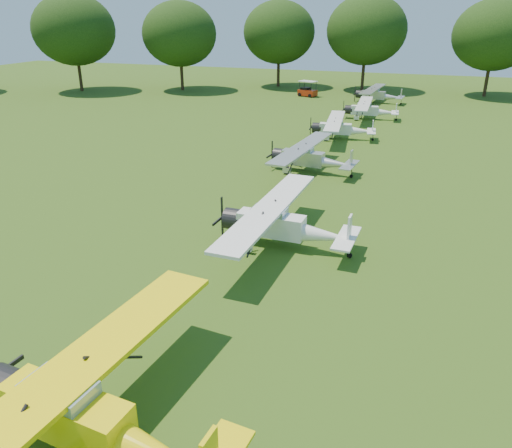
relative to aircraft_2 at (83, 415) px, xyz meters
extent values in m
plane|color=#2A4B12|center=(-0.17, 10.98, -1.39)|extent=(160.00, 160.00, 0.00)
cylinder|color=black|center=(14.11, 67.20, 0.87)|extent=(0.44, 0.44, 4.51)
ellipsoid|color=black|center=(14.11, 67.20, 6.38)|extent=(10.52, 10.52, 8.94)
cylinder|color=black|center=(-2.29, 67.72, 0.98)|extent=(0.44, 0.44, 4.74)
ellipsoid|color=black|center=(-2.29, 67.72, 6.77)|extent=(11.05, 11.05, 9.39)
cylinder|color=black|center=(-14.92, 67.52, 0.85)|extent=(0.44, 0.44, 4.49)
ellipsoid|color=black|center=(-14.92, 67.52, 6.34)|extent=(10.47, 10.47, 8.90)
cylinder|color=black|center=(-27.07, 59.49, 0.83)|extent=(0.44, 0.44, 4.44)
ellipsoid|color=black|center=(-27.07, 59.49, 6.26)|extent=(10.36, 10.36, 8.80)
cylinder|color=black|center=(-40.33, 53.90, 1.00)|extent=(0.44, 0.44, 4.77)
ellipsoid|color=black|center=(-40.33, 53.90, 6.83)|extent=(11.14, 11.14, 9.47)
cube|color=#FFE40A|center=(-0.56, 0.06, -0.20)|extent=(3.72, 1.47, 1.19)
cube|color=#8CA5B2|center=(-0.67, 0.07, 0.42)|extent=(1.91, 1.23, 0.62)
cylinder|color=black|center=(-2.70, 0.30, -0.20)|extent=(1.14, 1.28, 1.18)
cube|color=#FFE40A|center=(-0.67, 0.07, 0.70)|extent=(2.95, 12.10, 0.16)
cylinder|color=black|center=(-1.31, 1.57, -1.05)|extent=(0.69, 0.25, 0.68)
cube|color=white|center=(0.66, 13.64, -0.31)|extent=(3.32, 1.11, 1.08)
cone|color=white|center=(3.43, 13.52, -0.47)|extent=(2.91, 1.04, 0.92)
cube|color=#8CA5B2|center=(0.56, 13.65, 0.25)|extent=(1.68, 1.01, 0.56)
cylinder|color=black|center=(-1.29, 13.72, -0.31)|extent=(0.97, 1.10, 1.07)
cube|color=black|center=(-1.95, 13.75, -0.31)|extent=(0.07, 0.13, 2.15)
cube|color=white|center=(0.56, 13.65, 0.51)|extent=(1.94, 10.92, 0.14)
cube|color=white|center=(4.45, 13.48, 0.05)|extent=(0.13, 0.57, 1.33)
cube|color=white|center=(4.35, 13.49, -0.41)|extent=(0.99, 2.90, 0.09)
cylinder|color=black|center=(-0.21, 12.40, -1.08)|extent=(0.62, 0.19, 0.62)
cylinder|color=black|center=(-0.10, 14.96, -1.08)|extent=(0.62, 0.19, 0.62)
cylinder|color=black|center=(4.55, 13.48, -1.27)|extent=(0.25, 0.09, 0.25)
cube|color=silver|center=(-0.81, 26.04, -0.40)|extent=(3.08, 1.20, 0.99)
cone|color=silver|center=(1.71, 25.77, -0.54)|extent=(2.70, 1.12, 0.84)
cube|color=#8CA5B2|center=(-0.90, 26.05, 0.11)|extent=(1.58, 1.02, 0.52)
cylinder|color=black|center=(-2.58, 26.23, -0.40)|extent=(0.94, 1.06, 0.98)
cube|color=black|center=(-3.19, 26.29, -0.40)|extent=(0.07, 0.12, 1.97)
cube|color=silver|center=(-0.90, 26.05, 0.35)|extent=(2.40, 10.04, 0.13)
cube|color=silver|center=(2.64, 25.68, -0.07)|extent=(0.15, 0.52, 1.22)
cube|color=silver|center=(2.55, 25.69, -0.50)|extent=(1.07, 2.70, 0.08)
cylinder|color=black|center=(-1.68, 24.95, -1.11)|extent=(0.58, 0.21, 0.56)
cylinder|color=black|center=(-1.43, 27.29, -1.11)|extent=(0.58, 0.21, 0.56)
cylinder|color=black|center=(2.74, 25.67, -1.28)|extent=(0.23, 0.10, 0.23)
cube|color=white|center=(-0.45, 36.65, -0.47)|extent=(2.88, 1.13, 0.92)
cone|color=white|center=(1.90, 36.91, -0.60)|extent=(2.52, 1.05, 0.79)
cube|color=#8CA5B2|center=(-0.53, 36.64, 0.01)|extent=(1.48, 0.95, 0.48)
cylinder|color=black|center=(-2.10, 36.47, -0.47)|extent=(0.88, 0.99, 0.91)
cube|color=black|center=(-2.67, 36.40, -0.47)|extent=(0.06, 0.11, 1.84)
cube|color=white|center=(-0.53, 36.64, 0.23)|extent=(2.28, 9.36, 0.12)
cube|color=white|center=(2.77, 37.00, -0.16)|extent=(0.14, 0.49, 1.14)
cube|color=white|center=(2.69, 36.99, -0.56)|extent=(1.01, 2.52, 0.08)
cylinder|color=black|center=(-1.02, 35.48, -1.13)|extent=(0.54, 0.20, 0.53)
cylinder|color=black|center=(-1.26, 37.66, -1.13)|extent=(0.54, 0.20, 0.53)
cylinder|color=black|center=(2.86, 37.01, -1.28)|extent=(0.22, 0.09, 0.21)
cube|color=white|center=(0.83, 46.52, -0.47)|extent=(2.84, 0.99, 0.92)
cone|color=white|center=(3.18, 46.66, -0.60)|extent=(2.49, 0.93, 0.79)
cube|color=#8CA5B2|center=(0.74, 46.52, 0.01)|extent=(1.44, 0.88, 0.48)
cylinder|color=black|center=(-0.83, 46.42, -0.47)|extent=(0.84, 0.95, 0.91)
cube|color=black|center=(-1.39, 46.39, -0.47)|extent=(0.06, 0.11, 1.83)
cube|color=white|center=(0.74, 46.52, 0.23)|extent=(1.80, 9.31, 0.12)
cube|color=white|center=(4.05, 46.71, -0.17)|extent=(0.11, 0.48, 1.13)
cube|color=white|center=(3.97, 46.70, -0.56)|extent=(0.88, 2.48, 0.08)
cylinder|color=black|center=(0.19, 45.39, -1.13)|extent=(0.53, 0.17, 0.52)
cylinder|color=black|center=(0.07, 47.57, -1.13)|extent=(0.53, 0.17, 0.52)
cylinder|color=black|center=(4.14, 46.71, -1.28)|extent=(0.21, 0.08, 0.21)
cube|color=silver|center=(0.51, 57.19, -0.43)|extent=(2.99, 1.14, 0.96)
cone|color=silver|center=(2.96, 56.95, -0.57)|extent=(2.62, 1.06, 0.82)
cube|color=#8CA5B2|center=(0.41, 57.20, 0.07)|extent=(1.53, 0.98, 0.50)
cylinder|color=black|center=(-1.22, 57.36, -0.43)|extent=(0.91, 1.02, 0.95)
cube|color=black|center=(-1.81, 57.41, -0.43)|extent=(0.06, 0.11, 1.92)
cube|color=silver|center=(0.41, 57.20, 0.30)|extent=(2.24, 9.75, 0.13)
cube|color=silver|center=(3.86, 56.87, -0.11)|extent=(0.14, 0.51, 1.19)
cube|color=silver|center=(3.77, 56.87, -0.52)|extent=(1.02, 2.62, 0.08)
cylinder|color=black|center=(-0.33, 56.12, -1.11)|extent=(0.56, 0.20, 0.55)
cylinder|color=black|center=(-0.11, 58.39, -1.11)|extent=(0.56, 0.20, 0.55)
cylinder|color=black|center=(3.96, 56.86, -1.28)|extent=(0.22, 0.09, 0.22)
cube|color=#B6290D|center=(-8.42, 59.46, -0.90)|extent=(2.69, 2.04, 0.76)
cube|color=black|center=(-8.73, 59.57, -0.46)|extent=(1.33, 1.46, 0.49)
cube|color=white|center=(-8.42, 59.46, 0.59)|extent=(2.63, 2.11, 0.09)
cylinder|color=black|center=(-9.42, 59.10, -1.15)|extent=(0.50, 0.31, 0.48)
cylinder|color=black|center=(-8.96, 60.37, -1.15)|extent=(0.50, 0.31, 0.48)
cylinder|color=black|center=(-7.88, 58.55, -1.15)|extent=(0.50, 0.31, 0.48)
cylinder|color=black|center=(-7.42, 59.82, -1.15)|extent=(0.50, 0.31, 0.48)
camera|label=1|loc=(7.13, -7.60, 9.22)|focal=35.00mm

